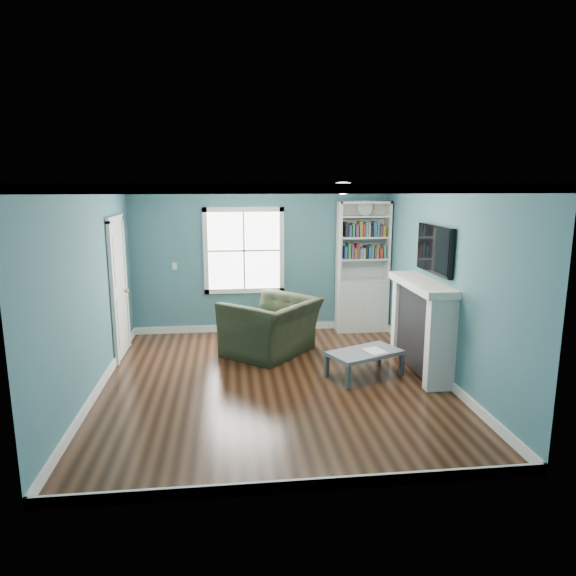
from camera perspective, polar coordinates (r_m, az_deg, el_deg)
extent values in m
plane|color=black|center=(6.94, -1.53, -10.45)|extent=(5.00, 5.00, 0.00)
plane|color=#3D7180|center=(9.02, -2.99, 3.26)|extent=(4.50, 0.00, 4.50)
plane|color=#3D7180|center=(4.15, 1.46, -6.67)|extent=(4.50, 0.00, 4.50)
plane|color=#3D7180|center=(6.75, -20.98, -0.31)|extent=(0.00, 5.00, 5.00)
plane|color=#3D7180|center=(7.11, 16.77, 0.54)|extent=(0.00, 5.00, 5.00)
plane|color=white|center=(6.43, -1.66, 11.56)|extent=(5.00, 5.00, 0.00)
cube|color=white|center=(9.26, -2.91, -4.37)|extent=(4.50, 0.03, 0.12)
cube|color=white|center=(4.70, 1.35, -21.11)|extent=(4.50, 0.03, 0.12)
cube|color=white|center=(7.09, -20.13, -10.16)|extent=(0.03, 5.00, 0.12)
cube|color=white|center=(7.44, 16.10, -8.88)|extent=(0.03, 5.00, 0.12)
cube|color=white|center=(8.90, -3.07, 11.29)|extent=(4.50, 0.04, 0.08)
cube|color=white|center=(3.97, 1.51, 10.99)|extent=(4.50, 0.04, 0.08)
cube|color=white|center=(6.62, -21.60, 10.43)|extent=(0.04, 5.00, 0.08)
cube|color=white|center=(6.99, 17.23, 10.73)|extent=(0.04, 5.00, 0.08)
cube|color=white|center=(8.98, -4.92, 4.16)|extent=(1.24, 0.01, 1.34)
cube|color=white|center=(8.97, -9.14, 4.05)|extent=(0.08, 0.06, 1.50)
cube|color=white|center=(9.01, -0.70, 4.23)|extent=(0.08, 0.06, 1.50)
cube|color=white|center=(9.08, -4.84, -0.30)|extent=(1.40, 0.06, 0.08)
cube|color=white|center=(8.90, -4.99, 8.69)|extent=(1.40, 0.06, 0.08)
cube|color=white|center=(8.96, -4.91, 4.15)|extent=(1.24, 0.03, 0.03)
cube|color=white|center=(8.96, -4.91, 4.15)|extent=(0.03, 0.03, 1.34)
cube|color=silver|center=(9.26, 8.15, -1.98)|extent=(0.90, 0.35, 0.90)
cube|color=silver|center=(8.96, 5.69, 5.10)|extent=(0.04, 0.35, 1.40)
cube|color=silver|center=(9.18, 10.96, 5.10)|extent=(0.04, 0.35, 1.40)
cube|color=silver|center=(9.22, 8.09, 5.22)|extent=(0.90, 0.02, 1.40)
cube|color=silver|center=(9.01, 8.49, 9.41)|extent=(0.90, 0.35, 0.04)
cube|color=silver|center=(9.16, 8.23, 0.88)|extent=(0.84, 0.33, 0.03)
cube|color=silver|center=(9.10, 8.30, 3.23)|extent=(0.84, 0.33, 0.03)
cube|color=silver|center=(9.05, 8.37, 5.61)|extent=(0.84, 0.33, 0.03)
cube|color=silver|center=(9.02, 8.44, 7.88)|extent=(0.84, 0.33, 0.03)
cube|color=#264C8C|center=(9.06, 8.36, 3.99)|extent=(0.70, 0.25, 0.22)
cube|color=#33723F|center=(9.02, 8.43, 6.39)|extent=(0.70, 0.25, 0.22)
cylinder|color=beige|center=(8.97, 8.55, 8.79)|extent=(0.26, 0.06, 0.26)
cube|color=black|center=(7.39, 14.71, -4.52)|extent=(0.30, 1.20, 1.10)
cube|color=black|center=(7.44, 14.48, -6.01)|extent=(0.22, 0.65, 0.70)
cube|color=silver|center=(6.79, 16.58, -6.05)|extent=(0.36, 0.16, 1.20)
cube|color=silver|center=(7.99, 12.85, -3.23)|extent=(0.36, 0.16, 1.20)
cube|color=silver|center=(7.23, 14.67, 0.42)|extent=(0.44, 1.58, 0.10)
cube|color=black|center=(7.21, 15.98, 4.15)|extent=(0.06, 1.10, 0.65)
cube|color=silver|center=(8.14, -18.29, -0.19)|extent=(0.04, 0.80, 2.05)
cube|color=white|center=(7.70, -18.88, -0.86)|extent=(0.05, 0.08, 2.13)
cube|color=white|center=(8.57, -17.64, 0.42)|extent=(0.05, 0.08, 2.13)
cube|color=white|center=(8.00, -18.71, 7.31)|extent=(0.05, 0.98, 0.08)
sphere|color=#BF8C3F|center=(8.43, -17.46, -0.27)|extent=(0.07, 0.07, 0.07)
ellipsoid|color=white|center=(6.67, 6.14, 10.99)|extent=(0.34, 0.34, 0.15)
cylinder|color=white|center=(6.67, 6.15, 11.37)|extent=(0.38, 0.38, 0.03)
cube|color=white|center=(9.05, -12.51, 2.39)|extent=(0.08, 0.01, 0.12)
imported|color=black|center=(7.91, -1.88, -3.30)|extent=(1.50, 1.55, 1.14)
cube|color=#444D52|center=(6.74, 6.67, -9.82)|extent=(0.07, 0.07, 0.30)
cube|color=#444D52|center=(7.30, 12.53, -8.31)|extent=(0.07, 0.07, 0.30)
cube|color=#444D52|center=(7.10, 4.31, -8.64)|extent=(0.07, 0.07, 0.30)
cube|color=#444D52|center=(7.64, 10.06, -7.32)|extent=(0.07, 0.07, 0.30)
cube|color=slate|center=(7.13, 8.52, -7.15)|extent=(1.11, 0.89, 0.05)
cube|color=white|center=(7.15, 9.63, -6.88)|extent=(0.33, 0.37, 0.00)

